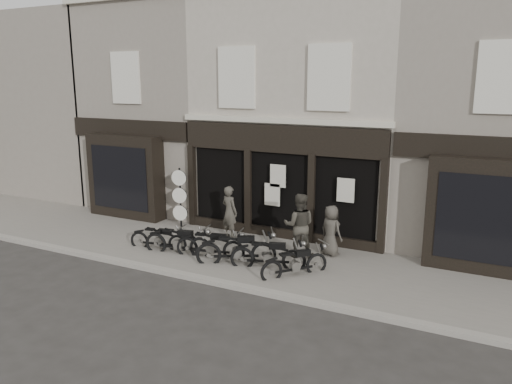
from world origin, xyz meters
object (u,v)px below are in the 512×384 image
at_px(motorcycle_0, 159,241).
at_px(man_centre, 299,225).
at_px(motorcycle_2, 211,248).
at_px(advert_sign_post, 180,200).
at_px(motorcycle_5, 295,266).
at_px(motorcycle_1, 179,244).
at_px(man_left, 230,212).
at_px(man_right, 331,230).
at_px(motorcycle_4, 269,258).
at_px(motorcycle_3, 237,252).

distance_m(motorcycle_0, man_centre, 4.48).
bearing_deg(motorcycle_2, advert_sign_post, 127.63).
bearing_deg(motorcycle_5, motorcycle_1, 129.17).
bearing_deg(man_centre, man_left, -33.35).
xyz_separation_m(motorcycle_5, advert_sign_post, (-5.45, 2.34, 0.73)).
distance_m(motorcycle_1, man_right, 4.67).
height_order(motorcycle_4, man_centre, man_centre).
distance_m(motorcycle_4, motorcycle_5, 0.90).
xyz_separation_m(motorcycle_1, advert_sign_post, (-1.57, 2.33, 0.70)).
xyz_separation_m(man_right, advert_sign_post, (-5.79, 0.38, 0.22)).
height_order(motorcycle_3, man_centre, man_centre).
bearing_deg(man_centre, motorcycle_1, 2.87).
relative_size(motorcycle_3, motorcycle_4, 1.02).
distance_m(motorcycle_2, motorcycle_3, 0.94).
bearing_deg(motorcycle_2, man_left, 90.34).
xyz_separation_m(motorcycle_5, man_left, (-3.26, 2.10, 0.62)).
height_order(man_centre, advert_sign_post, advert_sign_post).
bearing_deg(motorcycle_4, man_right, 36.45).
height_order(man_right, advert_sign_post, advert_sign_post).
height_order(motorcycle_4, man_left, man_left).
bearing_deg(man_left, motorcycle_5, 165.82).
distance_m(motorcycle_4, man_right, 2.21).
xyz_separation_m(motorcycle_0, motorcycle_3, (2.82, 0.00, 0.08)).
bearing_deg(man_left, man_centre, -175.10).
relative_size(motorcycle_0, motorcycle_4, 0.92).
bearing_deg(motorcycle_2, motorcycle_4, -13.09).
height_order(motorcycle_5, advert_sign_post, advert_sign_post).
bearing_deg(man_left, motorcycle_3, 143.49).
relative_size(motorcycle_0, man_left, 1.08).
bearing_deg(motorcycle_3, motorcycle_0, 151.08).
xyz_separation_m(man_left, man_right, (3.60, -0.14, -0.11)).
bearing_deg(advert_sign_post, motorcycle_3, -43.48).
relative_size(motorcycle_1, advert_sign_post, 0.95).
height_order(motorcycle_1, motorcycle_2, motorcycle_1).
bearing_deg(motorcycle_1, motorcycle_5, -10.71).
bearing_deg(advert_sign_post, motorcycle_4, -36.77).
relative_size(motorcycle_1, motorcycle_5, 1.27).
relative_size(motorcycle_4, man_right, 1.35).
xyz_separation_m(motorcycle_1, man_left, (0.61, 2.09, 0.59)).
bearing_deg(motorcycle_1, man_left, 63.06).
distance_m(motorcycle_2, man_centre, 2.72).
distance_m(motorcycle_5, man_right, 2.05).
bearing_deg(motorcycle_3, motorcycle_2, 146.10).
distance_m(man_left, man_right, 3.60).
relative_size(motorcycle_3, motorcycle_5, 1.25).
relative_size(motorcycle_4, advert_sign_post, 0.91).
height_order(motorcycle_2, man_left, man_left).
relative_size(motorcycle_4, man_centre, 1.07).
bearing_deg(motorcycle_0, motorcycle_4, -10.27).
relative_size(man_right, advert_sign_post, 0.68).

